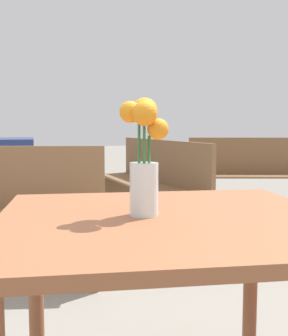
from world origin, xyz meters
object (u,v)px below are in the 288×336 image
table_front (168,257)px  bench_far (153,180)px  bench_middle (272,172)px  flower_vase (144,158)px

table_front → bench_far: size_ratio=0.47×
table_front → bench_middle: size_ratio=0.48×
bench_middle → bench_far: same height
flower_vase → bench_far: flower_vase is taller
flower_vase → bench_far: bearing=77.9°
bench_middle → bench_far: bearing=-161.8°
table_front → flower_vase: bearing=164.5°
table_front → flower_vase: (-0.06, 0.02, 0.26)m
table_front → flower_vase: size_ratio=2.95×
bench_far → table_front: bearing=-100.8°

